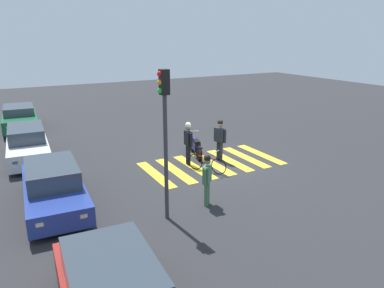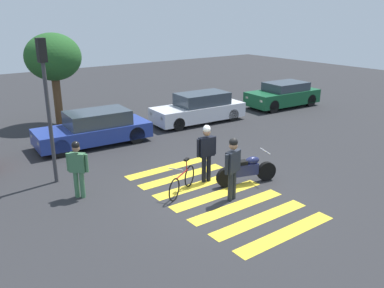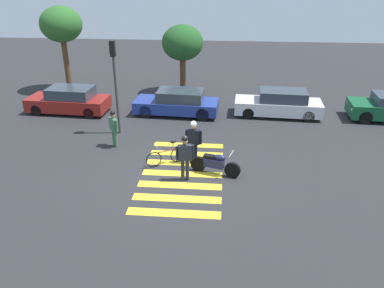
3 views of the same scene
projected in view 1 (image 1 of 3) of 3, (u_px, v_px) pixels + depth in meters
name	position (u px, v px, depth m)	size (l,w,h in m)	color
ground_plane	(212.00, 163.00, 15.96)	(60.00, 60.00, 0.00)	#2B2B2D
police_motorcycle	(196.00, 146.00, 16.87)	(2.02, 0.83, 1.04)	black
leaning_bicycle	(207.00, 163.00, 14.88)	(1.55, 0.94, 1.00)	black
officer_on_foot	(188.00, 140.00, 15.49)	(0.70, 0.26, 1.89)	black
officer_by_motorcycle	(220.00, 137.00, 15.99)	(0.68, 0.33, 1.89)	#1E232D
pedestrian_bystander	(207.00, 176.00, 11.80)	(0.49, 0.49, 1.74)	#3F724C
crosswalk_stripes	(212.00, 163.00, 15.96)	(3.20, 5.85, 0.01)	yellow
car_blue_hatchback	(53.00, 186.00, 11.85)	(4.69, 2.05, 1.40)	black
car_white_van	(27.00, 144.00, 16.42)	(4.77, 1.94, 1.46)	black
car_green_compact	(20.00, 118.00, 21.49)	(4.43, 2.08, 1.40)	black
traffic_light_pole	(165.00, 123.00, 10.34)	(0.25, 0.33, 4.51)	#38383D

